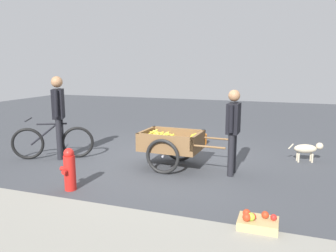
% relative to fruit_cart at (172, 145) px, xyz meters
% --- Properties ---
extents(ground_plane, '(24.00, 24.00, 0.00)m').
position_rel_fruit_cart_xyz_m(ground_plane, '(0.25, -0.35, -0.44)').
color(ground_plane, '#3D3F44').
extents(fruit_cart, '(1.68, 0.96, 0.71)m').
position_rel_fruit_cart_xyz_m(fruit_cart, '(0.00, 0.00, 0.00)').
color(fruit_cart, brown).
rests_on(fruit_cart, ground).
extents(vendor_person, '(0.21, 0.55, 1.50)m').
position_rel_fruit_cart_xyz_m(vendor_person, '(-1.14, 0.05, 0.45)').
color(vendor_person, black).
rests_on(vendor_person, ground).
extents(bicycle, '(1.51, 0.82, 0.85)m').
position_rel_fruit_cart_xyz_m(bicycle, '(2.51, 0.27, -0.08)').
color(bicycle, black).
rests_on(bicycle, ground).
extents(cyclist_person, '(0.33, 0.50, 1.70)m').
position_rel_fruit_cart_xyz_m(cyclist_person, '(2.38, 0.20, 0.59)').
color(cyclist_person, black).
rests_on(cyclist_person, ground).
extents(dog, '(0.66, 0.28, 0.40)m').
position_rel_fruit_cart_xyz_m(dog, '(-2.45, -1.23, -0.17)').
color(dog, beige).
rests_on(dog, ground).
extents(fire_hydrant, '(0.25, 0.25, 0.67)m').
position_rel_fruit_cart_xyz_m(fire_hydrant, '(1.11, 1.64, -0.10)').
color(fire_hydrant, red).
rests_on(fire_hydrant, ground).
extents(plastic_bucket, '(0.24, 0.24, 0.25)m').
position_rel_fruit_cart_xyz_m(plastic_bucket, '(-0.10, -2.00, -0.31)').
color(plastic_bucket, orange).
rests_on(plastic_bucket, ground).
extents(apple_crate, '(0.44, 0.32, 0.31)m').
position_rel_fruit_cart_xyz_m(apple_crate, '(-1.76, 2.17, -0.31)').
color(apple_crate, tan).
rests_on(apple_crate, ground).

